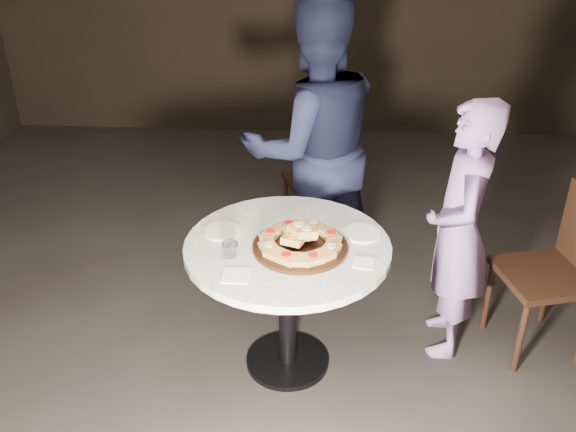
{
  "coord_description": "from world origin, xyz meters",
  "views": [
    {
      "loc": [
        0.11,
        -2.67,
        2.44
      ],
      "look_at": [
        -0.03,
        0.08,
        0.9
      ],
      "focal_mm": 40.0,
      "sensor_mm": 36.0,
      "label": 1
    }
  ],
  "objects": [
    {
      "name": "plate_left",
      "position": [
        -0.37,
        0.12,
        0.78
      ],
      "size": [
        0.21,
        0.21,
        0.01
      ],
      "primitive_type": "cylinder",
      "rotation": [
        0.0,
        0.0,
        -0.13
      ],
      "color": "white",
      "rests_on": "table"
    },
    {
      "name": "diner_navy",
      "position": [
        0.08,
        0.9,
        0.92
      ],
      "size": [
        1.06,
        0.94,
        1.83
      ],
      "primitive_type": "imported",
      "rotation": [
        0.0,
        0.0,
        3.46
      ],
      "color": "black",
      "rests_on": "ground"
    },
    {
      "name": "water_glass",
      "position": [
        -0.29,
        -0.1,
        0.81
      ],
      "size": [
        0.1,
        0.1,
        0.07
      ],
      "primitive_type": "imported",
      "rotation": [
        0.0,
        0.0,
        0.37
      ],
      "color": "silver",
      "rests_on": "table"
    },
    {
      "name": "napkin_near",
      "position": [
        -0.25,
        -0.27,
        0.78
      ],
      "size": [
        0.13,
        0.13,
        0.01
      ],
      "primitive_type": "cube",
      "rotation": [
        0.0,
        0.0,
        -0.02
      ],
      "color": "white",
      "rests_on": "table"
    },
    {
      "name": "floor",
      "position": [
        0.0,
        0.0,
        0.0
      ],
      "size": [
        7.0,
        7.0,
        0.0
      ],
      "primitive_type": "plane",
      "color": "black",
      "rests_on": "ground"
    },
    {
      "name": "serving_board",
      "position": [
        0.04,
        -0.01,
        0.78
      ],
      "size": [
        0.53,
        0.53,
        0.02
      ],
      "primitive_type": "cylinder",
      "rotation": [
        0.0,
        0.0,
        -0.14
      ],
      "color": "black",
      "rests_on": "table"
    },
    {
      "name": "diner_teal",
      "position": [
        0.86,
        0.26,
        0.73
      ],
      "size": [
        0.39,
        0.56,
        1.46
      ],
      "primitive_type": "imported",
      "rotation": [
        0.0,
        0.0,
        -1.65
      ],
      "color": "#8469A7",
      "rests_on": "ground"
    },
    {
      "name": "table",
      "position": [
        -0.03,
        0.03,
        0.63
      ],
      "size": [
        1.19,
        1.19,
        0.77
      ],
      "rotation": [
        0.0,
        0.0,
        0.17
      ],
      "color": "black",
      "rests_on": "ground"
    },
    {
      "name": "plate_right",
      "position": [
        0.34,
        0.14,
        0.78
      ],
      "size": [
        0.23,
        0.23,
        0.01
      ],
      "primitive_type": "cylinder",
      "rotation": [
        0.0,
        0.0,
        0.2
      ],
      "color": "white",
      "rests_on": "table"
    },
    {
      "name": "napkin_far",
      "position": [
        0.34,
        -0.13,
        0.77
      ],
      "size": [
        0.12,
        0.12,
        0.01
      ],
      "primitive_type": "cube",
      "rotation": [
        0.0,
        0.0,
        -0.2
      ],
      "color": "white",
      "rests_on": "table"
    },
    {
      "name": "chair_far",
      "position": [
        0.11,
        1.43,
        0.46
      ],
      "size": [
        0.48,
        0.49,
        0.79
      ],
      "rotation": [
        0.0,
        0.0,
        3.5
      ],
      "color": "black",
      "rests_on": "ground"
    },
    {
      "name": "focaccia_pile",
      "position": [
        0.04,
        -0.01,
        0.82
      ],
      "size": [
        0.41,
        0.42,
        0.11
      ],
      "rotation": [
        0.0,
        0.0,
        0.4
      ],
      "color": "#AC7F42",
      "rests_on": "serving_board"
    },
    {
      "name": "chair_right",
      "position": [
        1.44,
        0.28,
        0.54
      ],
      "size": [
        0.55,
        0.53,
        0.94
      ],
      "rotation": [
        0.0,
        0.0,
        -1.33
      ],
      "color": "black",
      "rests_on": "ground"
    }
  ]
}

